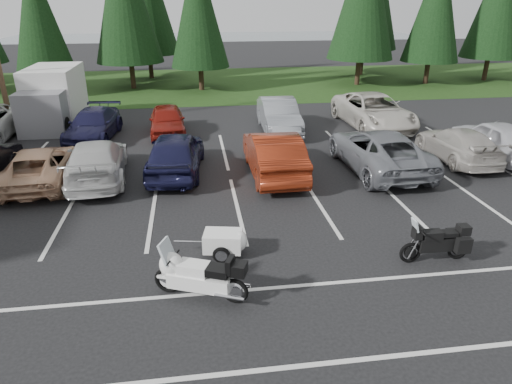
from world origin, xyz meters
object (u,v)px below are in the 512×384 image
object	(u,v)px
car_near_3	(96,161)
car_near_7	(458,144)
box_truck	(51,99)
car_near_4	(176,153)
car_far_2	(167,120)
car_near_8	(496,139)
touring_motorcycle	(200,272)
car_near_6	(379,150)
car_far_1	(93,125)
car_far_3	(279,116)
adventure_motorcycle	(436,239)
car_far_4	(374,111)
cargo_trailer	(223,243)
car_near_2	(40,166)
car_near_5	(273,154)

from	to	relation	value
car_near_3	car_near_7	size ratio (longest dim) A/B	1.10
box_truck	car_near_4	world-z (taller)	box_truck
car_near_4	car_near_7	xyz separation A→B (m)	(11.52, -0.07, -0.15)
car_far_2	car_near_8	bearing A→B (deg)	-24.79
car_near_4	touring_motorcycle	xyz separation A→B (m)	(0.68, -8.13, -0.14)
car_near_6	car_far_1	bearing A→B (deg)	-28.33
car_far_3	adventure_motorcycle	xyz separation A→B (m)	(1.68, -12.72, -0.18)
car_near_8	car_far_4	distance (m)	6.30
car_near_6	car_near_8	size ratio (longest dim) A/B	1.22
car_near_6	cargo_trailer	bearing A→B (deg)	38.88
car_near_8	car_far_1	distance (m)	18.00
car_near_3	adventure_motorcycle	bearing A→B (deg)	138.25
car_near_7	cargo_trailer	distance (m)	11.97
car_near_4	car_far_3	distance (m)	7.31
car_near_7	car_far_1	xyz separation A→B (m)	(-15.50, 5.23, 0.02)
car_near_6	cargo_trailer	world-z (taller)	car_near_6
car_near_7	car_far_2	world-z (taller)	car_far_2
car_near_8	car_far_2	size ratio (longest dim) A/B	1.13
cargo_trailer	adventure_motorcycle	world-z (taller)	adventure_motorcycle
car_near_3	car_far_2	bearing A→B (deg)	-117.34
car_near_6	adventure_motorcycle	xyz separation A→B (m)	(-1.16, -6.72, -0.16)
car_near_2	car_near_3	distance (m)	1.96
car_near_6	car_far_2	size ratio (longest dim) A/B	1.37
cargo_trailer	car_near_2	bearing A→B (deg)	147.00
car_near_2	touring_motorcycle	size ratio (longest dim) A/B	1.94
box_truck	car_near_3	world-z (taller)	box_truck
box_truck	car_far_3	size ratio (longest dim) A/B	1.14
car_near_3	car_near_2	bearing A→B (deg)	-2.22
car_near_2	car_far_4	bearing A→B (deg)	-162.37
car_near_3	car_near_8	bearing A→B (deg)	176.05
car_near_7	car_far_4	size ratio (longest dim) A/B	0.77
car_near_5	car_far_1	bearing A→B (deg)	-37.53
car_far_2	adventure_motorcycle	xyz separation A→B (m)	(7.22, -12.91, -0.08)
car_far_2	car_near_4	bearing A→B (deg)	-87.78
box_truck	touring_motorcycle	bearing A→B (deg)	-65.96
car_near_5	car_near_7	size ratio (longest dim) A/B	1.09
car_near_2	cargo_trailer	size ratio (longest dim) A/B	3.34
box_truck	car_near_4	bearing A→B (deg)	-50.83
car_near_4	touring_motorcycle	size ratio (longest dim) A/B	1.95
car_near_7	touring_motorcycle	xyz separation A→B (m)	(-10.84, -8.06, 0.01)
car_near_7	car_far_2	size ratio (longest dim) A/B	1.13
car_far_1	car_far_4	xyz separation A→B (m)	(14.01, 0.29, 0.14)
car_near_7	cargo_trailer	world-z (taller)	car_near_7
adventure_motorcycle	car_far_3	bearing A→B (deg)	97.76
car_near_3	cargo_trailer	world-z (taller)	car_near_3
car_far_2	cargo_trailer	world-z (taller)	car_far_2
box_truck	car_far_1	bearing A→B (deg)	-48.10
box_truck	car_near_8	xyz separation A→B (m)	(19.80, -7.92, -0.66)
car_near_5	car_near_8	size ratio (longest dim) A/B	1.09
car_far_1	car_far_2	size ratio (longest dim) A/B	1.16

